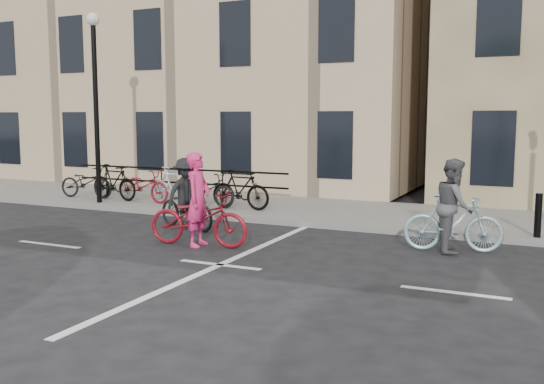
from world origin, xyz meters
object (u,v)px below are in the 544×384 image
at_px(cyclist_pink, 198,214).
at_px(cyclist_grey, 454,214).
at_px(lamp_post, 95,84).
at_px(cyclist_dark, 186,201).

xyz_separation_m(cyclist_pink, cyclist_grey, (4.73, 1.61, 0.08)).
bearing_deg(lamp_post, cyclist_dark, -22.79).
bearing_deg(cyclist_pink, cyclist_grey, -77.08).
bearing_deg(cyclist_dark, lamp_post, 86.28).
relative_size(lamp_post, cyclist_dark, 2.68).
xyz_separation_m(cyclist_pink, cyclist_dark, (-1.24, 1.48, -0.00)).
bearing_deg(cyclist_pink, cyclist_dark, 34.12).
bearing_deg(cyclist_grey, lamp_post, 68.26).
relative_size(cyclist_pink, cyclist_dark, 1.11).
relative_size(lamp_post, cyclist_grey, 2.72).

